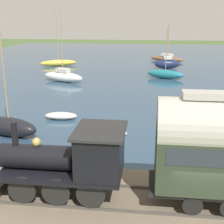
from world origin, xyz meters
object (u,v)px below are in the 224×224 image
at_px(sailboat_navy, 167,64).
at_px(sailboat_black, 9,126).
at_px(sailboat_white, 63,76).
at_px(rowboat_mid_harbor, 109,132).
at_px(steam_locomotive, 75,157).
at_px(sailboat_teal, 165,74).
at_px(sailboat_brown, 167,58).
at_px(sailboat_yellow, 58,62).
at_px(rowboat_far_out, 61,116).

relative_size(sailboat_navy, sailboat_black, 0.84).
xyz_separation_m(sailboat_white, rowboat_mid_harbor, (-17.34, -7.92, -0.49)).
bearing_deg(steam_locomotive, sailboat_teal, -9.57).
bearing_deg(sailboat_brown, sailboat_navy, -152.02).
xyz_separation_m(sailboat_black, sailboat_yellow, (30.82, 5.52, -0.12)).
relative_size(sailboat_white, sailboat_navy, 1.29).
relative_size(steam_locomotive, sailboat_black, 0.71).
distance_m(steam_locomotive, rowboat_mid_harbor, 8.82).
relative_size(rowboat_far_out, rowboat_mid_harbor, 0.98).
bearing_deg(sailboat_black, sailboat_brown, -2.08).
xyz_separation_m(sailboat_black, rowboat_mid_harbor, (0.95, -6.62, -0.47)).
bearing_deg(rowboat_mid_harbor, sailboat_black, 105.38).
distance_m(sailboat_white, rowboat_far_out, 14.95).
distance_m(sailboat_navy, rowboat_far_out, 27.81).
bearing_deg(sailboat_yellow, steam_locomotive, 175.04).
bearing_deg(sailboat_navy, sailboat_brown, -10.12).
distance_m(steam_locomotive, sailboat_white, 27.06).
distance_m(sailboat_white, sailboat_yellow, 13.23).
bearing_deg(sailboat_teal, sailboat_brown, 16.33).
xyz_separation_m(steam_locomotive, sailboat_teal, (29.42, -4.96, -1.71)).
relative_size(steam_locomotive, sailboat_brown, 0.84).
height_order(sailboat_black, sailboat_teal, sailboat_black).
bearing_deg(sailboat_white, sailboat_brown, -13.27).
height_order(sailboat_white, sailboat_navy, sailboat_white).
distance_m(sailboat_brown, sailboat_teal, 16.56).
bearing_deg(sailboat_teal, sailboat_navy, 15.35).
distance_m(sailboat_black, sailboat_yellow, 31.31).
bearing_deg(sailboat_brown, rowboat_far_out, -165.43).
xyz_separation_m(steam_locomotive, rowboat_far_out, (11.44, 3.88, -2.03)).
distance_m(sailboat_brown, rowboat_far_out, 35.89).
relative_size(sailboat_brown, rowboat_far_out, 2.55).
xyz_separation_m(steam_locomotive, sailboat_white, (25.90, 7.66, -1.63)).
bearing_deg(rowboat_mid_harbor, sailboat_teal, -5.47).
relative_size(sailboat_white, rowboat_far_out, 3.29).
relative_size(sailboat_yellow, sailboat_teal, 1.44).
height_order(sailboat_navy, sailboat_brown, sailboat_brown).
height_order(sailboat_teal, rowboat_mid_harbor, sailboat_teal).
relative_size(steam_locomotive, rowboat_mid_harbor, 2.09).
relative_size(steam_locomotive, sailboat_yellow, 0.60).
height_order(sailboat_yellow, sailboat_teal, sailboat_yellow).
xyz_separation_m(sailboat_black, rowboat_far_out, (3.83, -2.47, -0.39)).
relative_size(sailboat_black, sailboat_teal, 1.23).
distance_m(sailboat_navy, rowboat_mid_harbor, 29.51).
relative_size(sailboat_teal, rowboat_far_out, 2.46).
relative_size(sailboat_brown, rowboat_mid_harbor, 2.50).
height_order(sailboat_yellow, rowboat_mid_harbor, sailboat_yellow).
xyz_separation_m(sailboat_navy, rowboat_far_out, (-26.14, 9.48, -0.52)).
xyz_separation_m(steam_locomotive, sailboat_black, (7.61, 6.35, -1.65)).
height_order(steam_locomotive, sailboat_white, sailboat_white).
xyz_separation_m(sailboat_navy, sailboat_yellow, (0.85, 17.47, -0.25)).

